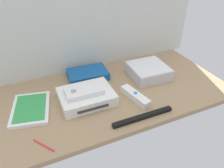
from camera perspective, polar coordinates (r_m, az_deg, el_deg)
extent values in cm
cube|color=#9E7F5B|center=(95.08, 0.00, -2.51)|extent=(100.00, 48.00, 2.00)
cube|color=silver|center=(102.28, -6.06, 20.45)|extent=(110.00, 1.20, 64.00)
cube|color=white|center=(88.73, -6.57, -3.21)|extent=(21.28, 16.37, 4.40)
cube|color=#2D2D2D|center=(82.54, -4.83, -6.37)|extent=(12.01, 0.81, 0.80)
cube|color=silver|center=(105.69, 9.33, 3.34)|extent=(17.75, 17.75, 5.00)
cube|color=silver|center=(104.40, 9.46, 4.59)|extent=(17.04, 17.04, 0.30)
cube|color=white|center=(90.03, -20.16, -6.01)|extent=(17.41, 21.51, 1.40)
cube|color=green|center=(89.56, -20.25, -5.62)|extent=(14.45, 18.38, 0.16)
cube|color=#145193|center=(103.80, -6.28, 2.48)|extent=(18.75, 13.15, 3.40)
cube|color=#19D833|center=(98.69, -5.33, 0.74)|extent=(8.01, 0.92, 0.60)
cube|color=white|center=(89.90, 5.99, -3.17)|extent=(6.45, 15.22, 3.00)
cylinder|color=#387FDB|center=(88.89, 6.05, -2.30)|extent=(1.40, 1.40, 0.40)
cube|color=white|center=(86.37, -7.22, -1.80)|extent=(14.63, 8.41, 2.00)
cylinder|color=#99999E|center=(84.99, -9.86, -1.73)|extent=(2.06, 2.06, 0.40)
cube|color=black|center=(82.00, 7.95, -8.34)|extent=(24.02, 2.04, 1.40)
cylinder|color=red|center=(75.72, -17.18, -14.74)|extent=(5.75, 7.76, 0.70)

